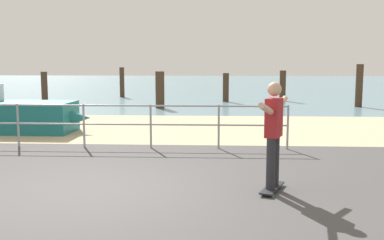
% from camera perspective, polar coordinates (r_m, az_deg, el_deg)
% --- Properties ---
extents(ground_plane, '(24.00, 10.00, 0.04)m').
position_cam_1_polar(ground_plane, '(6.31, -14.20, -11.61)').
color(ground_plane, '#474444').
rests_on(ground_plane, ground).
extents(beach_strip, '(24.00, 6.00, 0.04)m').
position_cam_1_polar(beach_strip, '(13.96, -4.50, -0.98)').
color(beach_strip, tan).
rests_on(beach_strip, ground).
extents(sea_surface, '(72.00, 50.00, 0.04)m').
position_cam_1_polar(sea_surface, '(41.78, 0.51, 4.63)').
color(sea_surface, slate).
rests_on(sea_surface, ground).
extents(railing_fence, '(11.23, 0.05, 1.05)m').
position_cam_1_polar(railing_fence, '(11.09, -17.65, 0.15)').
color(railing_fence, gray).
rests_on(railing_fence, ground).
extents(sailboat, '(4.97, 1.47, 5.89)m').
position_cam_1_polar(sailboat, '(14.01, -23.06, 0.66)').
color(sailboat, '#19666B').
rests_on(sailboat, ground).
extents(skateboard, '(0.49, 0.82, 0.08)m').
position_cam_1_polar(skateboard, '(7.19, 10.23, -8.56)').
color(skateboard, black).
rests_on(skateboard, ground).
extents(skateboarder, '(0.63, 1.37, 1.65)m').
position_cam_1_polar(skateboarder, '(6.99, 10.40, -1.06)').
color(skateboarder, '#26262B').
rests_on(skateboarder, skateboard).
extents(groyne_post_0, '(0.30, 0.30, 1.57)m').
position_cam_1_polar(groyne_post_0, '(23.05, -18.37, 3.94)').
color(groyne_post_0, '#422D1E').
rests_on(groyne_post_0, ground).
extents(groyne_post_1, '(0.27, 0.27, 1.74)m').
position_cam_1_polar(groyne_post_1, '(26.19, -8.95, 4.78)').
color(groyne_post_1, '#422D1E').
rests_on(groyne_post_1, ground).
extents(groyne_post_2, '(0.39, 0.39, 1.63)m').
position_cam_1_polar(groyne_post_2, '(19.67, -4.13, 3.85)').
color(groyne_post_2, '#422D1E').
rests_on(groyne_post_2, ground).
extents(groyne_post_3, '(0.31, 0.31, 1.48)m').
position_cam_1_polar(groyne_post_3, '(22.88, 4.35, 4.16)').
color(groyne_post_3, '#422D1E').
rests_on(groyne_post_3, ground).
extents(groyne_post_4, '(0.33, 0.33, 1.60)m').
position_cam_1_polar(groyne_post_4, '(23.74, 11.53, 4.30)').
color(groyne_post_4, '#422D1E').
rests_on(groyne_post_4, ground).
extents(groyne_post_5, '(0.32, 0.32, 1.95)m').
position_cam_1_polar(groyne_post_5, '(21.48, 20.61, 4.12)').
color(groyne_post_5, '#422D1E').
rests_on(groyne_post_5, ground).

